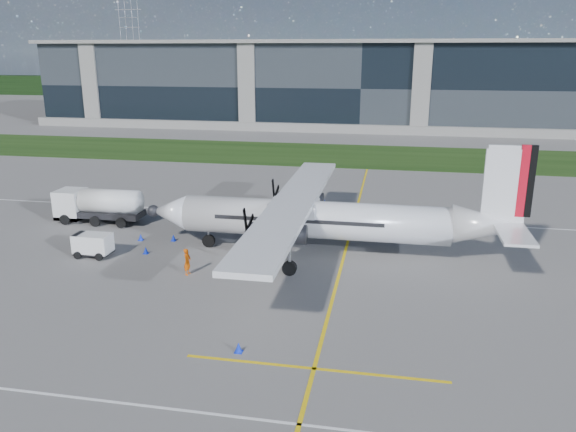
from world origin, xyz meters
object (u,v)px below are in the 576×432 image
object	(u,v)px
safety_cone_stbdwing	(324,201)
safety_cone_fwd	(141,237)
safety_cone_portwing	(239,347)
safety_cone_nose_port	(146,250)
ground_crew_person	(187,260)
baggage_tug	(93,245)
safety_cone_nose_stbd	(173,238)
fuel_tanker_truck	(93,206)
turboprop_aircraft	(329,199)
pylon_west	(131,47)

from	to	relation	value
safety_cone_stbdwing	safety_cone_fwd	distance (m)	18.03
safety_cone_portwing	safety_cone_nose_port	bearing A→B (deg)	130.41
ground_crew_person	safety_cone_nose_port	bearing A→B (deg)	58.94
baggage_tug	safety_cone_fwd	world-z (taller)	baggage_tug
baggage_tug	safety_cone_fwd	distance (m)	4.20
safety_cone_portwing	safety_cone_nose_stbd	xyz separation A→B (m)	(-9.20, 14.80, 0.00)
baggage_tug	fuel_tanker_truck	bearing A→B (deg)	118.67
turboprop_aircraft	safety_cone_stbdwing	xyz separation A→B (m)	(-2.00, 13.72, -3.81)
safety_cone_nose_stbd	turboprop_aircraft	bearing A→B (deg)	-3.90
safety_cone_stbdwing	safety_cone_portwing	size ratio (longest dim) A/B	1.00
turboprop_aircraft	fuel_tanker_truck	world-z (taller)	turboprop_aircraft
pylon_west	safety_cone_fwd	size ratio (longest dim) A/B	60.00
ground_crew_person	fuel_tanker_truck	bearing A→B (deg)	55.95
pylon_west	ground_crew_person	size ratio (longest dim) A/B	15.16
turboprop_aircraft	safety_cone_stbdwing	size ratio (longest dim) A/B	54.11
turboprop_aircraft	fuel_tanker_truck	distance (m)	20.62
safety_cone_nose_stbd	fuel_tanker_truck	bearing A→B (deg)	158.10
pylon_west	safety_cone_stbdwing	world-z (taller)	pylon_west
baggage_tug	safety_cone_portwing	bearing A→B (deg)	-38.52
safety_cone_nose_port	safety_cone_portwing	bearing A→B (deg)	-49.59
safety_cone_stbdwing	turboprop_aircraft	bearing A→B (deg)	-81.71
baggage_tug	safety_cone_nose_stbd	world-z (taller)	baggage_tug
safety_cone_fwd	safety_cone_nose_stbd	world-z (taller)	same
safety_cone_nose_stbd	safety_cone_stbdwing	bearing A→B (deg)	52.96
ground_crew_person	safety_cone_stbdwing	world-z (taller)	ground_crew_person
turboprop_aircraft	safety_cone_nose_stbd	distance (m)	12.37
turboprop_aircraft	safety_cone_fwd	size ratio (longest dim) A/B	54.11
pylon_west	ground_crew_person	bearing A→B (deg)	-63.36
safety_cone_stbdwing	safety_cone_nose_stbd	distance (m)	16.18
pylon_west	safety_cone_fwd	bearing A→B (deg)	-64.35
baggage_tug	safety_cone_portwing	xyz separation A→B (m)	(13.40, -10.67, -0.55)
safety_cone_stbdwing	safety_cone_fwd	size ratio (longest dim) A/B	1.00
pylon_west	ground_crew_person	distance (m)	164.48
turboprop_aircraft	safety_cone_stbdwing	world-z (taller)	turboprop_aircraft
pylon_west	fuel_tanker_truck	xyz separation A→B (m)	(61.79, -137.09, -13.57)
baggage_tug	safety_cone_fwd	xyz separation A→B (m)	(1.73, 3.79, -0.55)
turboprop_aircraft	ground_crew_person	xyz separation A→B (m)	(-8.35, -5.26, -3.07)
pylon_west	safety_cone_portwing	world-z (taller)	pylon_west
safety_cone_nose_port	ground_crew_person	bearing A→B (deg)	-35.81
turboprop_aircraft	baggage_tug	bearing A→B (deg)	-168.19
ground_crew_person	safety_cone_stbdwing	xyz separation A→B (m)	(6.35, 18.98, -0.74)
fuel_tanker_truck	baggage_tug	size ratio (longest dim) A/B	2.86
pylon_west	fuel_tanker_truck	distance (m)	150.99
baggage_tug	safety_cone_nose_port	distance (m)	3.58
safety_cone_nose_port	safety_cone_fwd	size ratio (longest dim) A/B	1.00
turboprop_aircraft	safety_cone_fwd	distance (m)	14.73
safety_cone_nose_port	safety_cone_fwd	world-z (taller)	same
pylon_west	safety_cone_portwing	distance (m)	174.92
fuel_tanker_truck	baggage_tug	xyz separation A→B (m)	(4.08, -7.47, -0.63)
safety_cone_nose_port	pylon_west	bearing A→B (deg)	115.76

